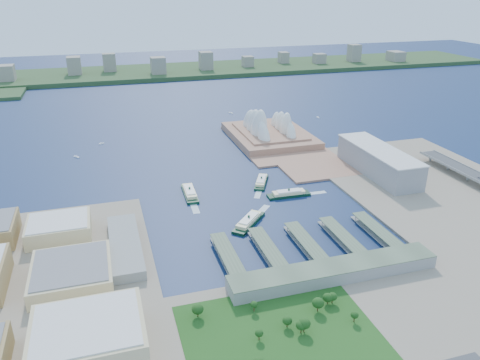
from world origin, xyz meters
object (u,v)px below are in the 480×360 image
object	(u,v)px
ferry_a	(190,191)
ferry_b	(261,180)
opera_house	(270,122)
ferry_d	(289,192)
car_c	(479,178)
toaster_building	(378,161)
ferry_c	(249,220)

from	to	relation	value
ferry_a	ferry_b	world-z (taller)	ferry_a
ferry_a	ferry_b	bearing A→B (deg)	7.37
opera_house	ferry_d	bearing A→B (deg)	-104.30
ferry_a	car_c	xyz separation A→B (m)	(371.23, -90.43, 9.83)
opera_house	ferry_d	distance (m)	240.38
opera_house	car_c	distance (m)	340.57
toaster_building	ferry_b	size ratio (longest dim) A/B	2.93
opera_house	ferry_d	world-z (taller)	opera_house
ferry_c	ferry_d	distance (m)	92.41
car_c	toaster_building	bearing A→B (deg)	-38.90
ferry_a	car_c	bearing A→B (deg)	-11.29
opera_house	ferry_a	xyz separation A→B (m)	(-180.23, -191.06, -26.39)
toaster_building	ferry_c	size ratio (longest dim) A/B	2.64
opera_house	ferry_c	size ratio (longest dim) A/B	3.06
toaster_building	car_c	distance (m)	129.87
ferry_b	ferry_d	size ratio (longest dim) A/B	0.95
ferry_b	ferry_c	size ratio (longest dim) A/B	0.90
toaster_building	ferry_d	xyz separation A→B (m)	(-149.00, -31.50, -15.21)
opera_house	toaster_building	distance (m)	219.62
opera_house	ferry_c	bearing A→B (deg)	-114.49
ferry_d	car_c	size ratio (longest dim) A/B	13.75
toaster_building	ferry_c	distance (m)	239.11
car_c	ferry_d	bearing A→B (deg)	-11.31
ferry_a	ferry_c	world-z (taller)	ferry_a
toaster_building	ferry_a	size ratio (longest dim) A/B	2.61
opera_house	ferry_c	world-z (taller)	opera_house
toaster_building	ferry_c	xyz separation A→B (m)	(-221.52, -88.76, -14.95)
ferry_b	opera_house	bearing A→B (deg)	92.83
toaster_building	ferry_d	distance (m)	153.05
toaster_building	ferry_a	distance (m)	270.79
ferry_b	ferry_c	bearing A→B (deg)	-90.00
ferry_b	ferry_a	bearing A→B (deg)	-148.76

